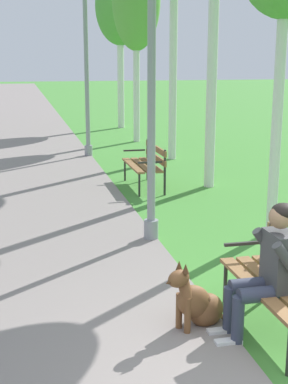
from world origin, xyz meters
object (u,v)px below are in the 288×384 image
Objects in this scene: lamp_post_near at (152,86)px; dog_brown at (198,303)px; park_bench_mid at (147,162)px; lamp_post_mid at (87,70)px; person_seated_on_near_bench at (268,267)px; birch_tree_fifth at (136,1)px; park_bench_near at (285,279)px; birch_tree_sixth at (120,8)px.

dog_brown is at bearing -94.03° from lamp_post_near.
park_bench_mid is 0.37× the size of lamp_post_near.
person_seated_on_near_bench is at bearing -87.90° from lamp_post_mid.
birch_tree_fifth reaches higher than lamp_post_near.
dog_brown is (-0.55, 0.28, -0.42)m from person_seated_on_near_bench.
park_bench_mid is 0.36× the size of lamp_post_mid.
park_bench_mid is 6.04m from person_seated_on_near_bench.
person_seated_on_near_bench is (-0.31, -6.03, 0.17)m from park_bench_mid.
lamp_post_mid reaches higher than person_seated_on_near_bench.
lamp_post_near reaches higher than person_seated_on_near_bench.
park_bench_mid is 0.27× the size of birch_tree_fifth.
park_bench_mid is at bearing 88.97° from park_bench_near.
birch_tree_fifth is at bearing 79.59° from park_bench_mid.
park_bench_near is 3.27m from lamp_post_near.
birch_tree_sixth is at bearing 84.12° from person_seated_on_near_bench.
birch_tree_sixth is (1.29, 9.57, 3.69)m from park_bench_mid.
lamp_post_mid is 0.75× the size of birch_tree_fifth.
lamp_post_near is (-0.68, -3.17, 1.60)m from park_bench_mid.
person_seated_on_near_bench is 12.64m from birch_tree_fifth.
park_bench_near is at bearing -86.66° from lamp_post_mid.
park_bench_mid reaches higher than dog_brown.
person_seated_on_near_bench is 1.58× the size of dog_brown.
birch_tree_fifth is (1.43, 12.09, 3.40)m from person_seated_on_near_bench.
lamp_post_mid is 6.53m from birch_tree_sixth.
birch_tree_sixth reaches higher than park_bench_near.
person_seated_on_near_bench reaches higher than dog_brown.
person_seated_on_near_bench is at bearing -92.98° from park_bench_mid.
park_bench_near is at bearing -95.15° from birch_tree_sixth.
lamp_post_mid is 3.53m from birch_tree_fifth.
person_seated_on_near_bench is 0.30× the size of lamp_post_mid.
lamp_post_near is (-0.37, 2.86, 1.43)m from person_seated_on_near_bench.
birch_tree_fifth is (1.98, 11.81, 3.82)m from dog_brown.
birch_tree_sixth is (1.97, 12.74, 2.09)m from lamp_post_near.
park_bench_near is at bearing 18.52° from person_seated_on_near_bench.
lamp_post_mid is at bearing -126.85° from birch_tree_fifth.
person_seated_on_near_bench reaches higher than park_bench_near.
dog_brown is at bearing -98.54° from park_bench_mid.
person_seated_on_near_bench is at bearing -82.68° from lamp_post_near.
birch_tree_sixth reaches higher than dog_brown.
dog_brown is at bearing 164.09° from park_bench_near.
dog_brown is (-0.76, 0.22, -0.25)m from park_bench_near.
lamp_post_near is at bearing -101.01° from birch_tree_fifth.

